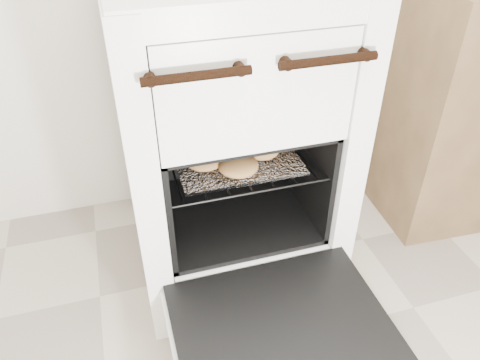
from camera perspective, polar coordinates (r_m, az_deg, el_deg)
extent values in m
cube|color=white|center=(1.52, -1.86, 5.63)|extent=(0.65, 0.69, 0.99)
cylinder|color=black|center=(1.00, -5.26, 12.51)|extent=(0.24, 0.02, 0.02)
cylinder|color=black|center=(1.10, 10.77, 14.11)|extent=(0.24, 0.02, 0.02)
cube|color=black|center=(1.29, 5.12, -17.29)|extent=(0.56, 0.43, 0.03)
cube|color=white|center=(1.31, 5.08, -17.80)|extent=(0.58, 0.45, 0.02)
cylinder|color=black|center=(1.42, -9.99, 1.89)|extent=(0.01, 0.45, 0.01)
cylinder|color=black|center=(1.52, 7.47, 4.65)|extent=(0.01, 0.45, 0.01)
cylinder|color=black|center=(1.29, 1.64, -1.57)|extent=(0.46, 0.01, 0.01)
cylinder|color=black|center=(1.63, -3.03, 7.22)|extent=(0.46, 0.01, 0.01)
cylinder|color=black|center=(1.42, -8.50, 2.13)|extent=(0.01, 0.43, 0.01)
cylinder|color=black|center=(1.43, -5.95, 2.55)|extent=(0.01, 0.43, 0.01)
cylinder|color=black|center=(1.44, -3.44, 2.96)|extent=(0.01, 0.43, 0.01)
cylinder|color=black|center=(1.45, -0.97, 3.36)|extent=(0.01, 0.43, 0.01)
cylinder|color=black|center=(1.47, 1.46, 3.74)|extent=(0.01, 0.43, 0.01)
cylinder|color=black|center=(1.49, 3.83, 4.11)|extent=(0.01, 0.43, 0.01)
cylinder|color=black|center=(1.51, 6.15, 4.46)|extent=(0.01, 0.43, 0.01)
cube|color=white|center=(1.43, -0.74, 3.13)|extent=(0.37, 0.32, 0.01)
ellipsoid|color=tan|center=(1.51, 0.38, 6.01)|extent=(0.13, 0.13, 0.04)
ellipsoid|color=tan|center=(1.49, -1.70, 6.00)|extent=(0.12, 0.12, 0.06)
ellipsoid|color=tan|center=(1.37, -4.36, 2.52)|extent=(0.12, 0.12, 0.04)
ellipsoid|color=tan|center=(1.41, 2.67, 3.83)|extent=(0.15, 0.15, 0.05)
ellipsoid|color=tan|center=(1.43, 3.12, 4.23)|extent=(0.14, 0.14, 0.05)
ellipsoid|color=tan|center=(1.33, -0.21, 1.78)|extent=(0.12, 0.12, 0.05)
ellipsoid|color=tan|center=(1.49, 4.06, 5.40)|extent=(0.10, 0.10, 0.04)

